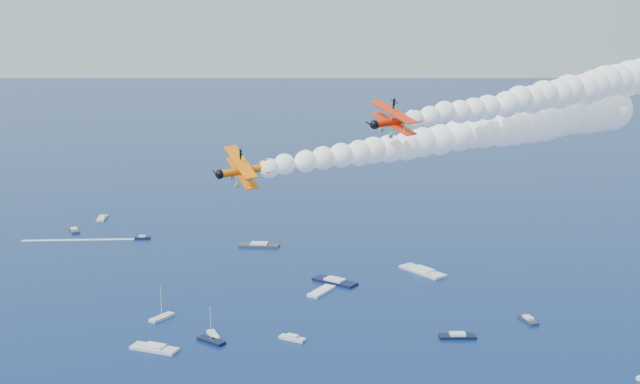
{
  "coord_description": "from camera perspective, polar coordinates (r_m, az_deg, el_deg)",
  "views": [
    {
      "loc": [
        6.46,
        -82.29,
        74.42
      ],
      "look_at": [
        0.67,
        17.71,
        52.51
      ],
      "focal_mm": 44.95,
      "sensor_mm": 36.0,
      "label": 1
    }
  ],
  "objects": [
    {
      "name": "smoke_trail_lead",
      "position": [
        123.68,
        17.37,
        6.9
      ],
      "size": [
        66.33,
        62.42,
        11.41
      ],
      "primitive_type": null,
      "rotation": [
        0.0,
        0.0,
        3.74
      ],
      "color": "white"
    },
    {
      "name": "biplane_trail",
      "position": [
        101.2,
        -5.43,
        1.53
      ],
      "size": [
        10.66,
        11.71,
        7.94
      ],
      "primitive_type": null,
      "rotation": [
        -0.36,
        0.07,
        3.62
      ],
      "color": "orange"
    },
    {
      "name": "boat_wakes",
      "position": [
        213.59,
        3.01,
        -8.06
      ],
      "size": [
        232.29,
        124.31,
        0.04
      ],
      "color": "white",
      "rests_on": "ground"
    },
    {
      "name": "spectator_boats",
      "position": [
        208.05,
        2.93,
        -8.53
      ],
      "size": [
        222.26,
        195.07,
        0.7
      ],
      "color": "silver",
      "rests_on": "ground"
    },
    {
      "name": "smoke_trail_trail",
      "position": [
        114.78,
        9.67,
        3.92
      ],
      "size": [
        66.07,
        55.85,
        11.41
      ],
      "primitive_type": null,
      "rotation": [
        0.0,
        0.0,
        3.62
      ],
      "color": "white"
    },
    {
      "name": "biplane_lead",
      "position": [
        102.63,
        5.37,
        5.04
      ],
      "size": [
        11.06,
        11.82,
        7.35
      ],
      "primitive_type": null,
      "rotation": [
        -0.25,
        0.07,
        3.74
      ],
      "color": "#F32805"
    }
  ]
}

